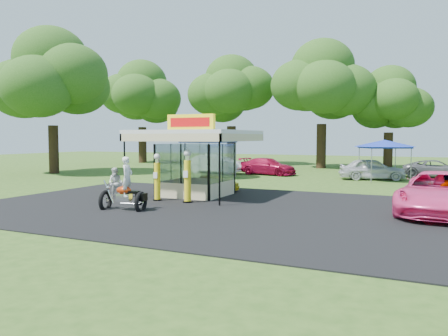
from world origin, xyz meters
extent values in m
plane|color=#2B4D18|center=(0.00, 0.00, 0.00)|extent=(120.00, 120.00, 0.00)
cube|color=black|center=(0.00, 2.00, 0.02)|extent=(20.00, 14.00, 0.04)
cube|color=white|center=(-2.00, 5.00, 0.03)|extent=(3.00, 3.00, 0.06)
cube|color=white|center=(-2.00, 5.00, 3.29)|extent=(5.40, 5.40, 0.18)
cube|color=yellow|center=(-2.00, 4.50, 3.78)|extent=(2.60, 0.25, 0.80)
cube|color=red|center=(-2.00, 4.37, 3.78)|extent=(2.21, 0.02, 0.45)
cylinder|color=black|center=(-4.55, 2.45, 1.60)|extent=(0.08, 0.08, 3.20)
cylinder|color=black|center=(0.55, 2.45, 1.60)|extent=(0.08, 0.08, 3.20)
cylinder|color=black|center=(-2.79, 2.63, 0.05)|extent=(0.42, 0.42, 0.10)
cylinder|color=yellow|center=(-2.79, 2.63, 0.96)|extent=(0.29, 0.29, 1.73)
cylinder|color=silver|center=(-2.79, 2.63, 1.92)|extent=(0.19, 0.19, 0.19)
sphere|color=white|center=(-2.79, 2.63, 2.12)|extent=(0.31, 0.31, 0.31)
cube|color=white|center=(-2.79, 2.46, 1.25)|extent=(0.21, 0.02, 0.29)
cylinder|color=black|center=(-1.17, 2.67, 0.05)|extent=(0.46, 0.46, 0.10)
cylinder|color=yellow|center=(-1.17, 2.67, 1.05)|extent=(0.31, 0.31, 1.88)
cylinder|color=silver|center=(-1.17, 2.67, 2.09)|extent=(0.21, 0.21, 0.21)
sphere|color=white|center=(-1.17, 2.67, 2.30)|extent=(0.33, 0.33, 0.33)
cube|color=white|center=(-1.17, 2.48, 1.36)|extent=(0.23, 0.02, 0.31)
torus|color=black|center=(-3.41, -0.35, 0.37)|extent=(0.30, 0.93, 0.92)
torus|color=black|center=(-1.79, -0.11, 0.37)|extent=(0.30, 0.93, 0.92)
cube|color=silver|center=(-2.55, -0.22, 0.55)|extent=(0.64, 0.39, 0.33)
ellipsoid|color=#BF350D|center=(-2.55, -0.22, 0.85)|extent=(0.70, 0.39, 0.33)
cube|color=black|center=(-2.17, -0.17, 0.79)|extent=(0.63, 0.37, 0.11)
cube|color=black|center=(-1.76, -0.11, 0.60)|extent=(0.43, 0.42, 0.31)
cylinder|color=silver|center=(-3.25, -0.32, 0.76)|extent=(0.49, 0.13, 0.97)
cylinder|color=silver|center=(-3.09, -0.30, 1.15)|extent=(0.15, 0.66, 0.05)
sphere|color=silver|center=(-3.27, -0.33, 0.93)|extent=(0.17, 0.17, 0.17)
imported|color=white|center=(-2.39, -0.20, 1.42)|extent=(0.47, 0.65, 1.64)
torus|color=black|center=(-3.63, 4.39, 0.32)|extent=(0.69, 0.48, 0.65)
torus|color=black|center=(-3.74, 4.52, 0.32)|extent=(0.70, 0.55, 0.65)
imported|color=yellow|center=(-2.00, 7.20, 0.48)|extent=(2.82, 1.13, 0.96)
imported|color=#FD4492|center=(9.25, 4.18, 0.84)|extent=(3.38, 6.29, 1.68)
imported|color=white|center=(-5.26, 2.62, 0.76)|extent=(0.84, 0.70, 1.53)
imported|color=gray|center=(9.50, 4.12, 0.80)|extent=(1.01, 0.78, 1.60)
imported|color=white|center=(-7.37, 18.38, 0.79)|extent=(4.89, 1.88, 1.59)
imported|color=#A10C31|center=(-2.82, 18.77, 0.68)|extent=(4.95, 2.66, 1.36)
imported|color=silver|center=(5.29, 17.99, 0.77)|extent=(4.87, 3.07, 1.55)
imported|color=slate|center=(9.55, 21.63, 0.66)|extent=(4.78, 2.24, 1.32)
cylinder|color=gray|center=(-7.65, 16.16, 1.32)|extent=(0.07, 0.07, 2.64)
cylinder|color=gray|center=(-4.54, 16.16, 1.32)|extent=(0.07, 0.07, 2.64)
cylinder|color=gray|center=(-7.65, 13.05, 1.32)|extent=(0.07, 0.07, 2.64)
cylinder|color=gray|center=(-4.54, 13.05, 1.32)|extent=(0.07, 0.07, 2.64)
cube|color=#1A32AE|center=(-6.10, 14.61, 2.71)|extent=(3.31, 3.31, 0.13)
cone|color=#1A32AE|center=(-6.10, 14.61, 3.05)|extent=(4.76, 4.76, 0.55)
cylinder|color=gray|center=(4.79, 18.83, 1.14)|extent=(0.06, 0.06, 2.28)
cylinder|color=gray|center=(7.44, 18.83, 1.14)|extent=(0.06, 0.06, 2.28)
cylinder|color=gray|center=(4.79, 16.18, 1.14)|extent=(0.06, 0.06, 2.28)
cylinder|color=gray|center=(7.44, 16.18, 1.14)|extent=(0.06, 0.06, 2.28)
cube|color=#1A32AE|center=(6.12, 17.50, 2.33)|extent=(2.85, 2.85, 0.11)
cone|color=#1A32AE|center=(6.12, 17.50, 2.63)|extent=(4.10, 4.10, 0.47)
cylinder|color=black|center=(-22.17, 28.84, 2.14)|extent=(0.96, 0.96, 4.27)
ellipsoid|color=#244E16|center=(-22.17, 28.84, 7.64)|extent=(10.09, 10.09, 8.65)
cylinder|color=black|center=(-10.96, 29.91, 2.14)|extent=(1.01, 1.01, 4.28)
ellipsoid|color=#244E16|center=(-10.96, 29.91, 7.60)|extent=(9.94, 9.94, 8.52)
cylinder|color=black|center=(-0.59, 28.31, 2.18)|extent=(0.93, 0.93, 4.35)
ellipsoid|color=#244E16|center=(-0.59, 28.31, 7.83)|extent=(10.44, 10.44, 8.95)
cylinder|color=black|center=(5.41, 30.87, 1.76)|extent=(0.88, 0.88, 3.52)
ellipsoid|color=#244E16|center=(5.41, 30.87, 6.26)|extent=(8.22, 8.22, 7.04)
cylinder|color=black|center=(-19.76, 12.68, 2.02)|extent=(0.81, 0.81, 4.04)
ellipsoid|color=#244E16|center=(-19.76, 12.68, 7.49)|extent=(10.37, 10.37, 8.88)
camera|label=1|loc=(8.67, -14.72, 3.02)|focal=35.00mm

